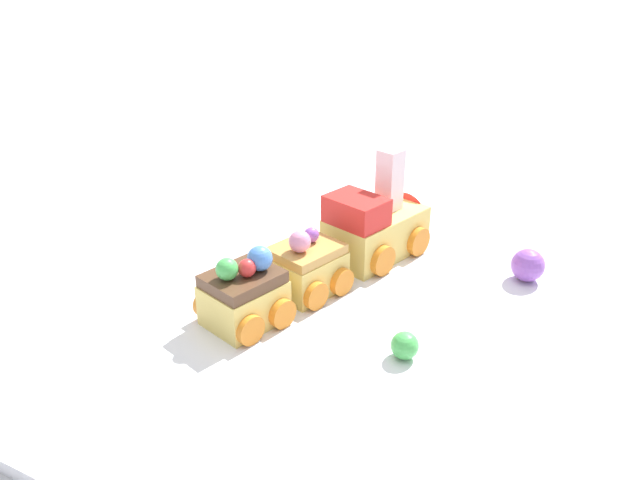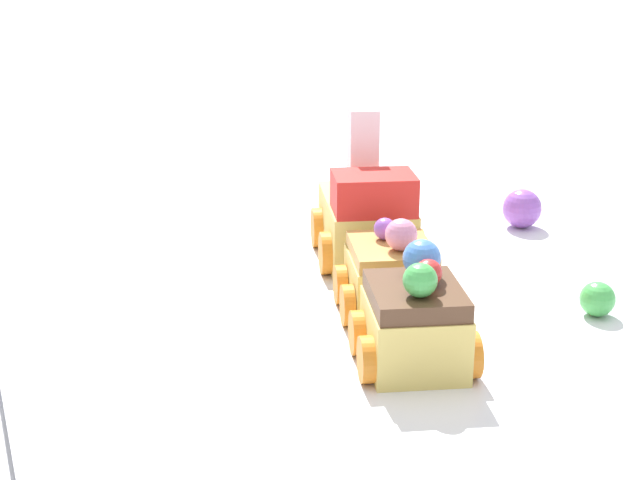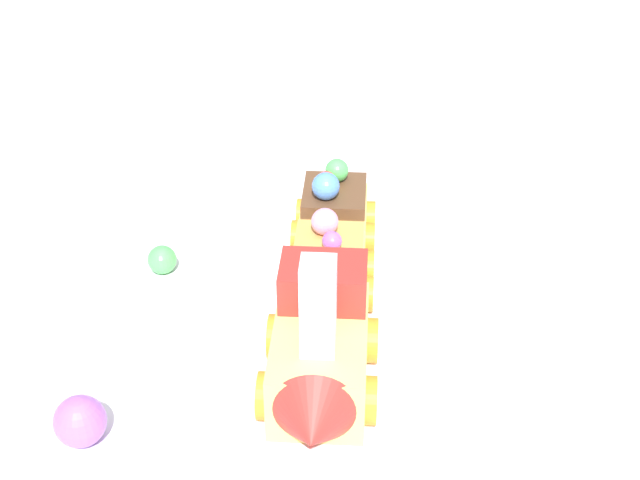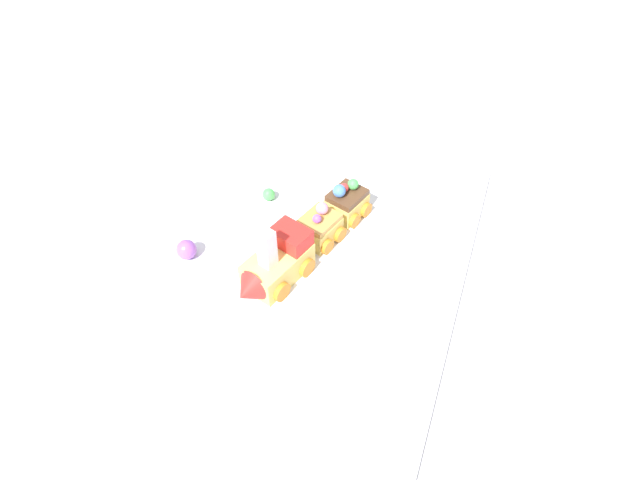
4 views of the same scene
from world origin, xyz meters
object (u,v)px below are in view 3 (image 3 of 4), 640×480
cake_train_locomotive (319,356)px  gumball_purple (80,421)px  cake_car_caramel (329,267)px  gumball_green (162,260)px  cake_car_chocolate (334,213)px

cake_train_locomotive → gumball_purple: size_ratio=4.51×
cake_car_caramel → gumball_purple: size_ratio=2.53×
cake_train_locomotive → gumball_green: cake_train_locomotive is taller
cake_car_caramel → cake_car_chocolate: size_ratio=1.00×
gumball_purple → gumball_green: bearing=160.1°
cake_train_locomotive → gumball_purple: cake_train_locomotive is taller
cake_train_locomotive → gumball_purple: 0.15m
cake_car_caramel → cake_car_chocolate: (-0.07, 0.02, 0.00)m
cake_car_caramel → gumball_purple: (0.11, -0.18, -0.01)m
cake_car_caramel → gumball_green: bearing=-98.7°
cake_train_locomotive → cake_car_chocolate: cake_train_locomotive is taller
gumball_green → gumball_purple: size_ratio=0.70×
cake_car_chocolate → cake_car_caramel: bearing=0.1°
cake_car_caramel → cake_car_chocolate: cake_car_chocolate is taller
cake_car_chocolate → gumball_green: 0.14m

